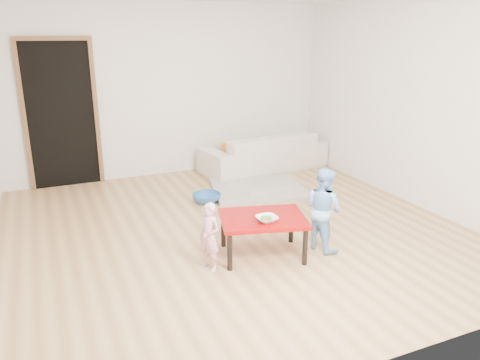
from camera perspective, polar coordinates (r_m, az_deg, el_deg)
floor at (r=5.40m, az=-0.85°, el=-5.99°), size 5.00×5.00×0.01m
back_wall at (r=7.37m, az=-8.56°, el=10.71°), size 5.00×0.02×2.60m
right_wall at (r=6.40m, az=20.46°, el=8.78°), size 0.02×5.00×2.60m
doorway at (r=7.15m, az=-20.97°, el=7.30°), size 1.02×0.08×2.11m
sofa at (r=7.63m, az=2.94°, el=3.48°), size 2.15×1.08×0.60m
cushion at (r=7.22m, az=0.31°, el=3.98°), size 0.56×0.51×0.13m
red_table at (r=4.73m, az=2.76°, el=-6.84°), size 0.96×0.82×0.42m
bowl at (r=4.53m, az=3.29°, el=-4.77°), size 0.21×0.21×0.05m
broccoli at (r=4.53m, az=3.29°, el=-4.74°), size 0.12×0.12×0.06m
child_pink at (r=4.42m, az=-3.75°, el=-6.92°), size 0.24×0.29×0.66m
child_blue at (r=4.86m, az=10.13°, el=-3.48°), size 0.42×0.49×0.87m
basin at (r=6.22m, az=-4.09°, el=-2.20°), size 0.38×0.38×0.12m
blanket at (r=6.64m, az=2.24°, el=-1.10°), size 1.46×1.30×0.06m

